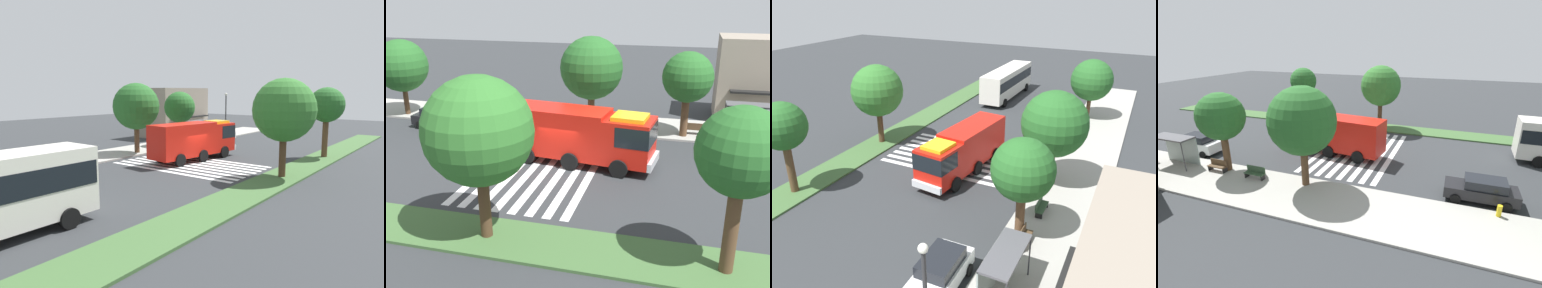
% 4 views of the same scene
% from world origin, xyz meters
% --- Properties ---
extents(ground_plane, '(120.00, 120.00, 0.00)m').
position_xyz_m(ground_plane, '(0.00, 0.00, 0.00)').
color(ground_plane, '#2D3033').
extents(sidewalk, '(60.00, 5.18, 0.14)m').
position_xyz_m(sidewalk, '(0.00, 9.32, 0.07)').
color(sidewalk, '#9E9B93').
rests_on(sidewalk, ground_plane).
extents(median_strip, '(60.00, 3.00, 0.14)m').
position_xyz_m(median_strip, '(0.00, -8.23, 0.07)').
color(median_strip, '#3D6033').
rests_on(median_strip, ground_plane).
extents(crosswalk, '(6.75, 12.11, 0.01)m').
position_xyz_m(crosswalk, '(-1.05, 0.00, 0.01)').
color(crosswalk, silver).
rests_on(crosswalk, ground_plane).
extents(fire_truck, '(9.65, 3.54, 3.47)m').
position_xyz_m(fire_truck, '(1.25, 1.04, 1.98)').
color(fire_truck, red).
rests_on(fire_truck, ground_plane).
extents(parked_car_west, '(4.44, 2.02, 1.58)m').
position_xyz_m(parked_car_west, '(-11.29, 5.53, 0.83)').
color(parked_car_west, black).
rests_on(parked_car_west, ground_plane).
extents(parked_car_mid, '(4.40, 2.17, 1.77)m').
position_xyz_m(parked_car_mid, '(12.68, 5.53, 0.91)').
color(parked_car_mid, silver).
rests_on(parked_car_mid, ground_plane).
extents(bus_stop_shelter, '(3.50, 1.40, 2.46)m').
position_xyz_m(bus_stop_shelter, '(11.79, 8.21, 1.89)').
color(bus_stop_shelter, '#4C4C51').
rests_on(bus_stop_shelter, sidewalk).
extents(bench_near_shelter, '(1.60, 0.50, 0.90)m').
position_xyz_m(bench_near_shelter, '(7.79, 8.21, 0.59)').
color(bench_near_shelter, '#4C3823').
rests_on(bench_near_shelter, sidewalk).
extents(bench_west_of_shelter, '(1.60, 0.50, 0.90)m').
position_xyz_m(bench_west_of_shelter, '(4.25, 8.21, 0.59)').
color(bench_west_of_shelter, '#2D472D').
rests_on(bench_west_of_shelter, sidewalk).
extents(sidewalk_tree_far_west, '(4.32, 4.32, 6.30)m').
position_xyz_m(sidewalk_tree_far_west, '(-15.92, 7.73, 4.27)').
color(sidewalk_tree_far_west, '#47301E').
rests_on(sidewalk_tree_far_west, sidewalk).
extents(sidewalk_tree_west, '(4.65, 4.65, 6.99)m').
position_xyz_m(sidewalk_tree_west, '(0.26, 7.73, 4.78)').
color(sidewalk_tree_west, '#513823').
rests_on(sidewalk_tree_west, sidewalk).
extents(sidewalk_tree_center, '(3.59, 3.59, 6.13)m').
position_xyz_m(sidewalk_tree_center, '(7.20, 7.73, 4.42)').
color(sidewalk_tree_center, '#513823').
rests_on(sidewalk_tree_center, sidewalk).
extents(median_tree_far_west, '(4.55, 4.55, 7.11)m').
position_xyz_m(median_tree_far_west, '(-0.79, -8.23, 4.95)').
color(median_tree_far_west, '#47301E').
rests_on(median_tree_far_west, median_strip).
extents(median_tree_west, '(3.27, 3.27, 6.54)m').
position_xyz_m(median_tree_west, '(9.23, -8.23, 4.95)').
color(median_tree_west, '#513823').
rests_on(median_tree_west, median_strip).
extents(fire_hydrant, '(0.28, 0.28, 0.70)m').
position_xyz_m(fire_hydrant, '(-12.20, 7.23, 0.49)').
color(fire_hydrant, gold).
rests_on(fire_hydrant, sidewalk).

